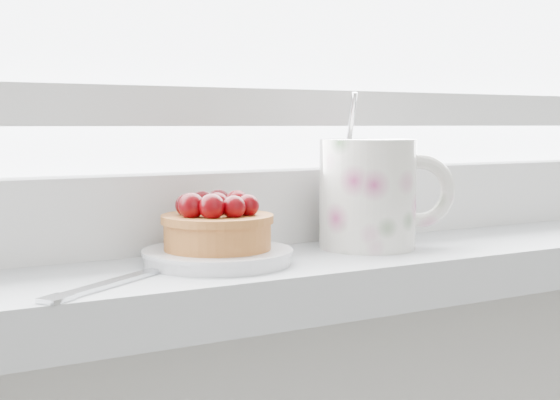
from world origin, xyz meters
TOP-DOWN VIEW (x-y plane):
  - saucer at (-0.07, 1.88)m, footprint 0.12×0.12m
  - raspberry_tart at (-0.07, 1.88)m, footprint 0.09×0.09m
  - floral_mug at (0.09, 1.89)m, footprint 0.14×0.12m
  - fork at (-0.15, 1.86)m, footprint 0.18×0.13m

SIDE VIEW (x-z plane):
  - fork at x=-0.15m, z-range 0.94..0.94m
  - saucer at x=-0.07m, z-range 0.94..0.95m
  - raspberry_tart at x=-0.07m, z-range 0.95..1.00m
  - floral_mug at x=0.09m, z-range 0.92..1.06m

